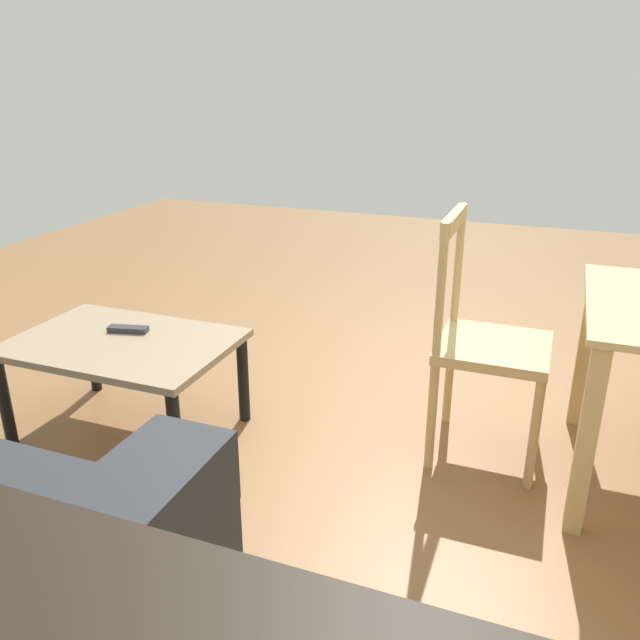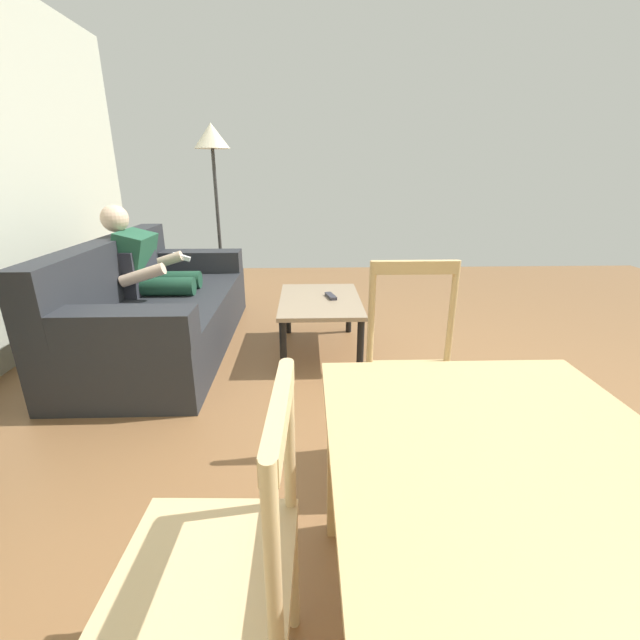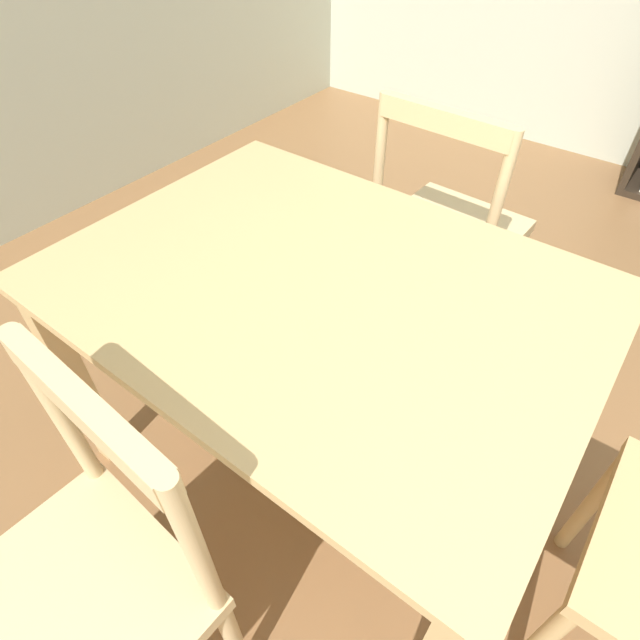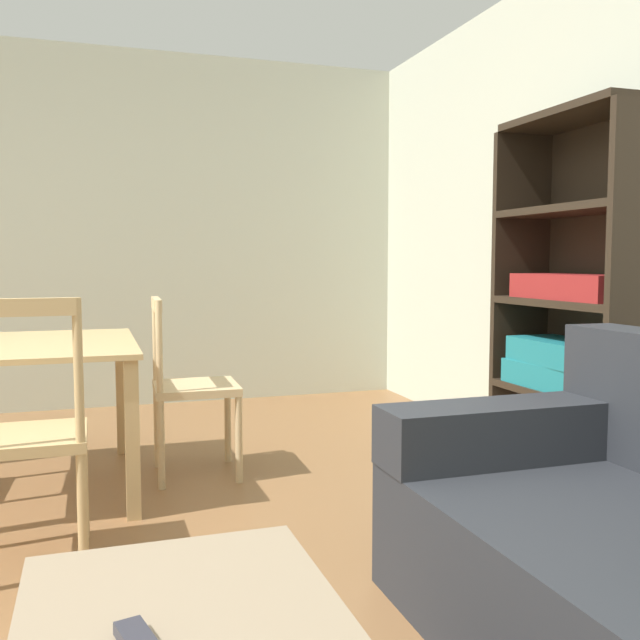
% 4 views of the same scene
% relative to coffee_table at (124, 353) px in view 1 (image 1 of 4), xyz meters
% --- Properties ---
extents(ground_plane, '(8.41, 8.41, 0.00)m').
position_rel_coffee_table_xyz_m(ground_plane, '(-1.12, -0.65, -0.38)').
color(ground_plane, brown).
extents(coffee_table, '(0.91, 0.62, 0.43)m').
position_rel_coffee_table_xyz_m(coffee_table, '(0.00, 0.00, 0.00)').
color(coffee_table, gray).
rests_on(coffee_table, ground_plane).
extents(tv_remote, '(0.18, 0.09, 0.02)m').
position_rel_coffee_table_xyz_m(tv_remote, '(0.03, -0.08, 0.07)').
color(tv_remote, '#2D2D38').
rests_on(tv_remote, coffee_table).
extents(dining_chair_facing_couch, '(0.42, 0.42, 0.99)m').
position_rel_coffee_table_xyz_m(dining_chair_facing_couch, '(-1.43, -0.39, 0.10)').
color(dining_chair_facing_couch, tan).
rests_on(dining_chair_facing_couch, ground_plane).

